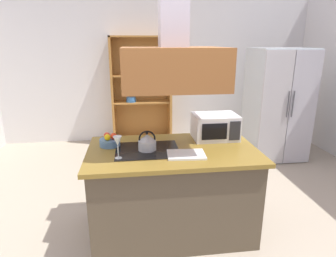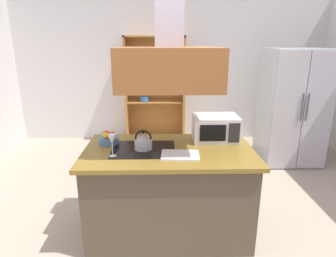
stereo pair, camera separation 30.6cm
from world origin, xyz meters
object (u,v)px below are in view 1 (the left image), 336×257
object	(u,v)px
refrigerator	(277,105)
kettle	(147,142)
fruit_bowl	(110,141)
dish_cabinet	(141,97)
cutting_board	(186,155)
wine_glass_on_counter	(118,142)
microwave	(215,127)

from	to	relation	value
refrigerator	kettle	world-z (taller)	refrigerator
fruit_bowl	dish_cabinet	bearing A→B (deg)	81.19
kettle	dish_cabinet	bearing A→B (deg)	88.85
cutting_board	wine_glass_on_counter	distance (m)	0.62
dish_cabinet	kettle	distance (m)	2.86
refrigerator	cutting_board	distance (m)	2.73
cutting_board	fruit_bowl	distance (m)	0.78
refrigerator	fruit_bowl	size ratio (longest dim) A/B	8.87
refrigerator	dish_cabinet	size ratio (longest dim) A/B	0.90
refrigerator	wine_glass_on_counter	distance (m)	3.18
cutting_board	wine_glass_on_counter	world-z (taller)	wine_glass_on_counter
refrigerator	cutting_board	xyz separation A→B (m)	(-1.90, -1.97, 0.01)
kettle	wine_glass_on_counter	distance (m)	0.32
dish_cabinet	wine_glass_on_counter	xyz separation A→B (m)	(-0.32, -3.03, 0.17)
kettle	cutting_board	world-z (taller)	kettle
dish_cabinet	kettle	world-z (taller)	dish_cabinet
refrigerator	wine_glass_on_counter	bearing A→B (deg)	-141.99
kettle	refrigerator	bearing A→B (deg)	38.59
fruit_bowl	refrigerator	bearing A→B (deg)	31.94
dish_cabinet	microwave	bearing A→B (deg)	-75.41
dish_cabinet	microwave	world-z (taller)	dish_cabinet
cutting_board	microwave	xyz separation A→B (m)	(0.39, 0.44, 0.12)
dish_cabinet	cutting_board	size ratio (longest dim) A/B	5.86
microwave	fruit_bowl	world-z (taller)	microwave
microwave	kettle	bearing A→B (deg)	-160.67
wine_glass_on_counter	fruit_bowl	world-z (taller)	wine_glass_on_counter
dish_cabinet	fruit_bowl	bearing A→B (deg)	-98.81
dish_cabinet	microwave	xyz separation A→B (m)	(0.68, -2.60, 0.15)
dish_cabinet	kettle	xyz separation A→B (m)	(-0.06, -2.86, 0.10)
kettle	microwave	bearing A→B (deg)	19.33
dish_cabinet	wine_glass_on_counter	bearing A→B (deg)	-96.09
cutting_board	fruit_bowl	xyz separation A→B (m)	(-0.70, 0.35, 0.04)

